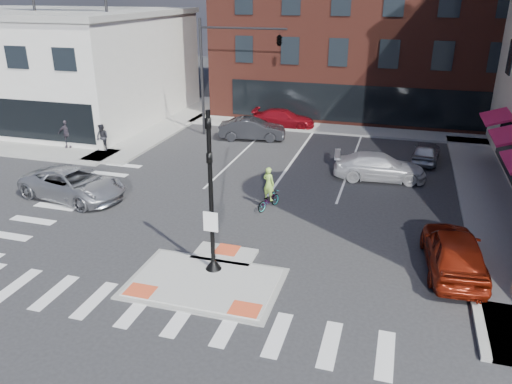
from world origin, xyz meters
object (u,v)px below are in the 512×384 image
(silver_suv, at_px, (73,184))
(pedestrian_a, at_px, (102,138))
(cyclist, at_px, (269,195))
(pedestrian_b, at_px, (67,134))
(red_sedan, at_px, (454,251))
(white_pickup, at_px, (379,167))
(bg_car_silver, at_px, (426,152))
(bg_car_dark, at_px, (252,129))
(bg_car_red, at_px, (284,119))

(silver_suv, xyz_separation_m, pedestrian_a, (-2.76, 7.00, 0.25))
(cyclist, relative_size, pedestrian_b, 1.14)
(red_sedan, relative_size, white_pickup, 0.99)
(bg_car_silver, distance_m, pedestrian_a, 20.18)
(bg_car_silver, bearing_deg, bg_car_dark, -2.08)
(silver_suv, relative_size, bg_car_dark, 1.21)
(white_pickup, bearing_deg, cyclist, 132.79)
(bg_car_dark, distance_m, bg_car_red, 4.06)
(pedestrian_a, xyz_separation_m, pedestrian_b, (-2.63, 0.00, 0.05))
(bg_car_red, xyz_separation_m, pedestrian_b, (-12.20, -9.50, 0.39))
(bg_car_red, bearing_deg, white_pickup, -144.04)
(cyclist, distance_m, pedestrian_a, 13.60)
(red_sedan, xyz_separation_m, bg_car_silver, (-0.73, 13.03, -0.20))
(red_sedan, bearing_deg, bg_car_red, -64.01)
(white_pickup, distance_m, pedestrian_b, 19.88)
(cyclist, bearing_deg, bg_car_silver, -106.88)
(bg_car_red, distance_m, pedestrian_b, 15.47)
(white_pickup, distance_m, bg_car_dark, 10.55)
(red_sedan, distance_m, bg_car_red, 21.50)
(bg_car_dark, bearing_deg, white_pickup, -131.82)
(silver_suv, bearing_deg, bg_car_red, -12.56)
(bg_car_silver, bearing_deg, cyclist, 58.39)
(bg_car_dark, bearing_deg, bg_car_silver, -108.45)
(silver_suv, height_order, bg_car_dark, silver_suv)
(pedestrian_b, bearing_deg, bg_car_silver, -11.09)
(bg_car_red, height_order, cyclist, cyclist)
(red_sedan, height_order, white_pickup, red_sedan)
(bg_car_red, bearing_deg, red_sedan, -152.87)
(silver_suv, height_order, pedestrian_a, pedestrian_a)
(red_sedan, height_order, bg_car_dark, red_sedan)
(bg_car_silver, relative_size, pedestrian_a, 2.18)
(silver_suv, relative_size, pedestrian_b, 3.01)
(bg_car_red, distance_m, cyclist, 15.24)
(bg_car_dark, relative_size, pedestrian_b, 2.49)
(red_sedan, height_order, cyclist, cyclist)
(red_sedan, relative_size, cyclist, 2.34)
(silver_suv, relative_size, bg_car_silver, 1.47)
(silver_suv, xyz_separation_m, cyclist, (9.69, 1.54, -0.06))
(bg_car_red, relative_size, cyclist, 2.23)
(silver_suv, xyz_separation_m, white_pickup, (14.49, 7.15, -0.05))
(pedestrian_a, bearing_deg, silver_suv, -57.98)
(pedestrian_a, bearing_deg, red_sedan, -13.24)
(cyclist, height_order, pedestrian_b, cyclist)
(silver_suv, height_order, pedestrian_b, pedestrian_b)
(red_sedan, xyz_separation_m, bg_car_red, (-10.93, 18.51, -0.16))
(white_pickup, xyz_separation_m, cyclist, (-4.80, -5.61, -0.02))
(bg_car_silver, relative_size, pedestrian_b, 2.05)
(red_sedan, height_order, bg_car_silver, red_sedan)
(bg_car_red, bearing_deg, pedestrian_a, 131.37)
(silver_suv, distance_m, bg_car_red, 17.85)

